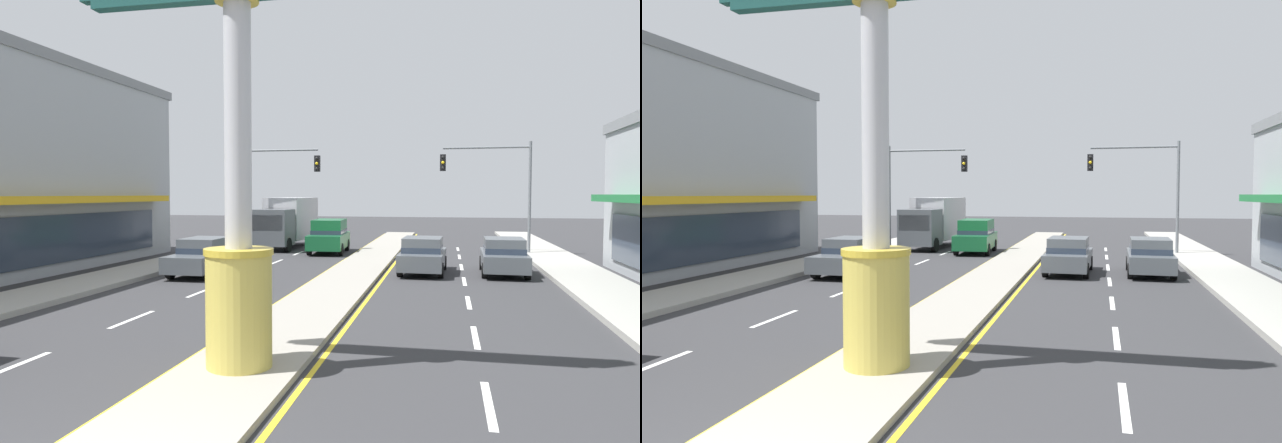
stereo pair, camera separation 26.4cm
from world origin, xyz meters
The scene contains 12 objects.
median_strip centered at (0.00, 18.00, 0.07)m, with size 2.27×52.00×0.14m, color gray.
sidewalk_left centered at (-9.03, 16.00, 0.09)m, with size 2.60×60.00×0.18m, color #9E9B93.
sidewalk_right centered at (9.03, 16.00, 0.09)m, with size 2.60×60.00×0.18m, color #9E9B93.
lane_markings centered at (0.00, 16.65, 0.00)m, with size 9.01×52.00×0.01m.
district_sign centered at (0.00, 5.43, 4.21)m, with size 6.27×1.29×8.34m.
traffic_light_left_side centered at (-6.37, 27.67, 4.25)m, with size 4.86×0.46×6.20m.
traffic_light_right_side centered at (6.37, 28.22, 4.25)m, with size 4.86×0.46×6.20m.
sedan_near_right_lane centered at (2.78, 19.95, 0.79)m, with size 1.97×4.37×1.53m.
suv_far_right_lane centered at (-2.79, 27.41, 0.98)m, with size 2.15×4.69×1.90m.
box_truck_near_left_lane centered at (-6.01, 30.04, 1.69)m, with size 2.49×6.99×3.12m.
sedan_far_left_oncoming centered at (6.08, 20.27, 0.79)m, with size 1.91×4.34×1.53m.
sedan_kerb_right centered at (-6.09, 17.55, 0.79)m, with size 1.86×4.31×1.53m.
Camera 1 is at (3.75, -4.55, 3.35)m, focal length 32.22 mm.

